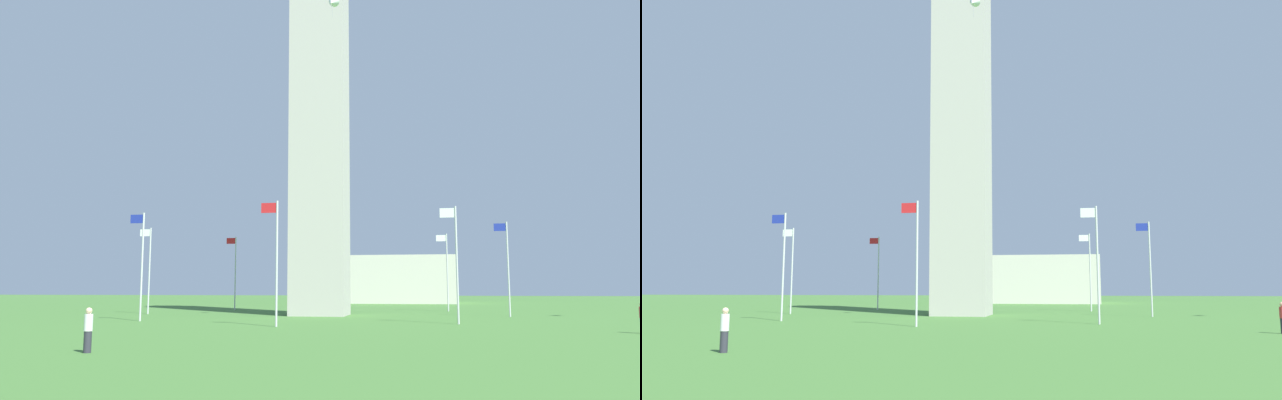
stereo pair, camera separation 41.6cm
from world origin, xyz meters
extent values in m
plane|color=#3D6B2D|center=(0.00, 0.00, 0.00)|extent=(260.00, 260.00, 0.00)
cube|color=#B7B2A8|center=(0.00, 0.00, 19.14)|extent=(4.78, 4.78, 38.28)
cylinder|color=silver|center=(15.98, 0.00, 3.95)|extent=(0.14, 0.14, 7.91)
cube|color=white|center=(16.53, 0.00, 7.46)|extent=(1.00, 0.03, 0.64)
cylinder|color=silver|center=(11.30, 11.30, 3.95)|extent=(0.14, 0.14, 7.91)
cube|color=#1E2D99|center=(11.85, 11.30, 7.46)|extent=(1.00, 0.03, 0.64)
cylinder|color=silver|center=(0.00, 15.98, 3.95)|extent=(0.14, 0.14, 7.91)
cube|color=red|center=(0.55, 15.98, 7.46)|extent=(1.00, 0.03, 0.64)
cylinder|color=silver|center=(-11.30, 11.30, 3.95)|extent=(0.14, 0.14, 7.91)
cube|color=white|center=(-10.75, 11.30, 7.46)|extent=(1.00, 0.03, 0.64)
cylinder|color=silver|center=(-15.98, 0.00, 3.95)|extent=(0.14, 0.14, 7.91)
cube|color=#1E2D99|center=(-15.43, 0.00, 7.46)|extent=(1.00, 0.03, 0.64)
cylinder|color=silver|center=(-11.30, -11.30, 3.95)|extent=(0.14, 0.14, 7.91)
cube|color=white|center=(-10.75, -11.30, 7.46)|extent=(1.00, 0.03, 0.64)
cylinder|color=silver|center=(0.00, -15.98, 3.95)|extent=(0.14, 0.14, 7.91)
cube|color=white|center=(0.55, -15.98, 7.46)|extent=(1.00, 0.03, 0.64)
cylinder|color=silver|center=(11.30, -11.30, 3.95)|extent=(0.14, 0.14, 7.91)
cube|color=red|center=(11.85, -11.30, 7.46)|extent=(1.00, 0.03, 0.64)
cylinder|color=#2D2D38|center=(3.25, 32.35, 0.40)|extent=(0.29, 0.29, 0.80)
cylinder|color=white|center=(3.25, 32.35, 1.12)|extent=(0.32, 0.32, 0.64)
sphere|color=beige|center=(3.25, 32.35, 1.56)|extent=(0.24, 0.24, 0.24)
sphere|color=tan|center=(-20.59, 18.23, 1.53)|extent=(0.24, 0.24, 0.24)
cone|color=white|center=(-2.65, 9.74, 24.01)|extent=(1.09, 1.28, 1.13)
cylinder|color=#A7A7A7|center=(-2.65, 9.74, 23.34)|extent=(0.04, 0.04, 1.02)
cube|color=beige|center=(-3.70, -45.92, 3.58)|extent=(19.28, 15.17, 7.17)
camera|label=1|loc=(-9.43, 54.46, 2.44)|focal=35.13mm
camera|label=2|loc=(-9.84, 54.39, 2.44)|focal=35.13mm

